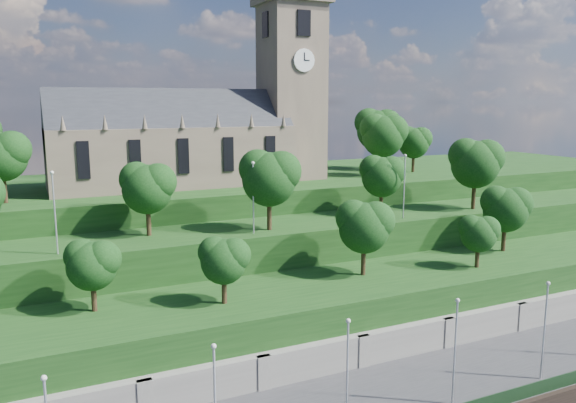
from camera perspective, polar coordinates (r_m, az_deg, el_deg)
name	(u,v)px	position (r m, az deg, el deg)	size (l,w,h in m)	color
retaining_wall	(311,368)	(53.00, 2.40, -16.55)	(160.00, 2.10, 5.00)	slate
embankment_lower	(284,328)	(57.30, -0.42, -12.77)	(160.00, 12.00, 8.00)	#143511
embankment_upper	(245,278)	(66.16, -4.41, -7.78)	(160.00, 10.00, 12.00)	#143511
hilltop	(195,229)	(85.09, -9.41, -2.80)	(160.00, 32.00, 15.00)	#143511
church	(206,129)	(79.44, -8.38, 7.27)	(38.60, 12.35, 27.60)	brown
trees_lower	(323,236)	(56.76, 3.58, -3.47)	(68.61, 9.06, 8.17)	black
trees_upper	(290,175)	(64.63, 0.22, 2.67)	(66.07, 8.88, 9.55)	black
trees_hilltop	(209,137)	(78.96, -8.06, 6.51)	(77.02, 16.21, 10.73)	black
lamp_posts_promenade	(347,369)	(42.66, 6.05, -16.59)	(60.36, 0.36, 9.02)	#B2B2B7
lamp_posts_upper	(253,192)	(60.95, -3.56, 0.94)	(40.36, 0.36, 7.97)	#B2B2B7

